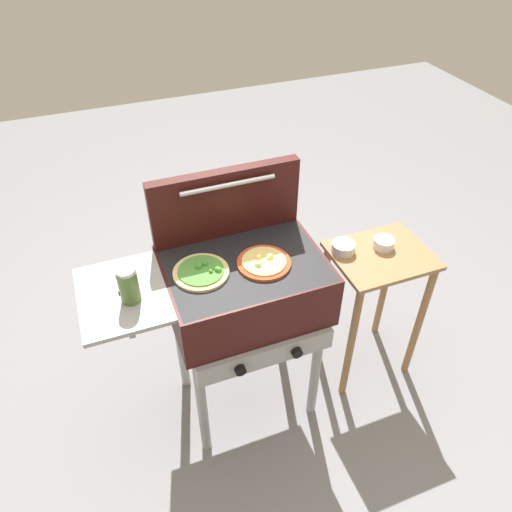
{
  "coord_description": "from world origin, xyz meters",
  "views": [
    {
      "loc": [
        -0.48,
        -1.38,
        2.15
      ],
      "look_at": [
        0.05,
        0.0,
        0.92
      ],
      "focal_mm": 34.1,
      "sensor_mm": 36.0,
      "label": 1
    }
  ],
  "objects_px": {
    "grill": "(242,291)",
    "topping_bowl_far": "(384,244)",
    "prep_table": "(374,288)",
    "pizza_veggie": "(202,271)",
    "topping_bowl_near": "(343,248)",
    "pizza_cheese": "(264,262)",
    "sauce_jar": "(129,285)"
  },
  "relations": [
    {
      "from": "pizza_veggie",
      "to": "prep_table",
      "type": "distance_m",
      "value": 0.91
    },
    {
      "from": "pizza_veggie",
      "to": "prep_table",
      "type": "xyz_separation_m",
      "value": [
        0.83,
        0.0,
        -0.37
      ]
    },
    {
      "from": "sauce_jar",
      "to": "topping_bowl_near",
      "type": "bearing_deg",
      "value": 7.55
    },
    {
      "from": "sauce_jar",
      "to": "topping_bowl_far",
      "type": "distance_m",
      "value": 1.16
    },
    {
      "from": "pizza_cheese",
      "to": "topping_bowl_far",
      "type": "height_order",
      "value": "pizza_cheese"
    },
    {
      "from": "grill",
      "to": "topping_bowl_far",
      "type": "distance_m",
      "value": 0.71
    },
    {
      "from": "grill",
      "to": "pizza_cheese",
      "type": "height_order",
      "value": "pizza_cheese"
    },
    {
      "from": "grill",
      "to": "prep_table",
      "type": "height_order",
      "value": "grill"
    },
    {
      "from": "pizza_veggie",
      "to": "prep_table",
      "type": "relative_size",
      "value": 0.29
    },
    {
      "from": "topping_bowl_far",
      "to": "pizza_veggie",
      "type": "bearing_deg",
      "value": -177.3
    },
    {
      "from": "grill",
      "to": "topping_bowl_far",
      "type": "xyz_separation_m",
      "value": [
        0.71,
        0.04,
        0.02
      ]
    },
    {
      "from": "topping_bowl_near",
      "to": "pizza_veggie",
      "type": "bearing_deg",
      "value": -173.29
    },
    {
      "from": "sauce_jar",
      "to": "topping_bowl_near",
      "type": "xyz_separation_m",
      "value": [
        0.96,
        0.13,
        -0.2
      ]
    },
    {
      "from": "pizza_cheese",
      "to": "pizza_veggie",
      "type": "distance_m",
      "value": 0.25
    },
    {
      "from": "pizza_veggie",
      "to": "pizza_cheese",
      "type": "bearing_deg",
      "value": -8.04
    },
    {
      "from": "topping_bowl_far",
      "to": "sauce_jar",
      "type": "bearing_deg",
      "value": -175.61
    },
    {
      "from": "grill",
      "to": "pizza_veggie",
      "type": "relative_size",
      "value": 4.4
    },
    {
      "from": "topping_bowl_near",
      "to": "topping_bowl_far",
      "type": "relative_size",
      "value": 1.11
    },
    {
      "from": "pizza_veggie",
      "to": "topping_bowl_near",
      "type": "height_order",
      "value": "pizza_veggie"
    },
    {
      "from": "grill",
      "to": "topping_bowl_near",
      "type": "bearing_deg",
      "value": 9.2
    },
    {
      "from": "sauce_jar",
      "to": "prep_table",
      "type": "distance_m",
      "value": 1.19
    },
    {
      "from": "pizza_veggie",
      "to": "topping_bowl_far",
      "type": "bearing_deg",
      "value": 2.7
    },
    {
      "from": "prep_table",
      "to": "topping_bowl_far",
      "type": "xyz_separation_m",
      "value": [
        0.03,
        0.04,
        0.24
      ]
    },
    {
      "from": "topping_bowl_near",
      "to": "pizza_cheese",
      "type": "bearing_deg",
      "value": -165.24
    },
    {
      "from": "pizza_cheese",
      "to": "topping_bowl_near",
      "type": "distance_m",
      "value": 0.47
    },
    {
      "from": "pizza_veggie",
      "to": "grill",
      "type": "bearing_deg",
      "value": -1.47
    },
    {
      "from": "topping_bowl_far",
      "to": "topping_bowl_near",
      "type": "bearing_deg",
      "value": 168.25
    },
    {
      "from": "prep_table",
      "to": "topping_bowl_near",
      "type": "distance_m",
      "value": 0.29
    },
    {
      "from": "grill",
      "to": "topping_bowl_far",
      "type": "height_order",
      "value": "grill"
    },
    {
      "from": "sauce_jar",
      "to": "prep_table",
      "type": "bearing_deg",
      "value": 2.43
    },
    {
      "from": "grill",
      "to": "pizza_veggie",
      "type": "bearing_deg",
      "value": 178.53
    },
    {
      "from": "prep_table",
      "to": "topping_bowl_far",
      "type": "distance_m",
      "value": 0.24
    }
  ]
}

